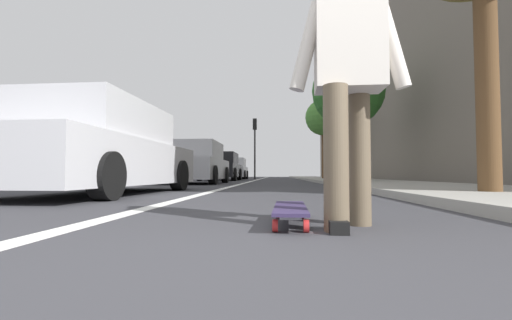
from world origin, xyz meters
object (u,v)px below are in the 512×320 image
object	(u,v)px
parked_car_mid	(196,164)
street_tree_far	(324,118)
parked_car_far	(221,167)
parked_car_near	(99,152)
street_tree_mid	(348,92)
parked_car_end	(233,169)
skater_person	(348,71)
traffic_light	(255,137)
skateboard	(290,210)

from	to	relation	value
parked_car_mid	street_tree_far	world-z (taller)	street_tree_far
parked_car_far	street_tree_far	world-z (taller)	street_tree_far
parked_car_near	street_tree_far	world-z (taller)	street_tree_far
street_tree_mid	street_tree_far	size ratio (longest dim) A/B	1.03
parked_car_mid	parked_car_end	bearing A→B (deg)	0.96
parked_car_end	street_tree_mid	distance (m)	12.63
parked_car_far	street_tree_far	xyz separation A→B (m)	(1.90, -5.78, 2.93)
skater_person	parked_car_near	size ratio (longest dim) A/B	0.36
skater_person	parked_car_far	bearing A→B (deg)	12.02
parked_car_end	traffic_light	xyz separation A→B (m)	(0.49, -1.49, 2.31)
parked_car_far	parked_car_near	bearing A→B (deg)	-179.32
parked_car_near	traffic_light	size ratio (longest dim) A/B	1.04
skater_person	street_tree_mid	xyz separation A→B (m)	(11.24, -2.30, 2.57)
parked_car_near	parked_car_mid	bearing A→B (deg)	0.01
traffic_light	street_tree_mid	size ratio (longest dim) A/B	0.89
skateboard	parked_car_end	bearing A→B (deg)	8.27
parked_car_end	parked_car_mid	bearing A→B (deg)	-179.04
parked_car_mid	street_tree_mid	bearing A→B (deg)	-77.64
skateboard	parked_car_mid	xyz separation A→B (m)	(9.86, 2.99, 0.60)
parked_car_far	street_tree_mid	world-z (taller)	street_tree_mid
skater_person	street_tree_far	xyz separation A→B (m)	(18.27, -2.30, 2.71)
parked_car_near	skateboard	bearing A→B (deg)	-137.09
parked_car_far	parked_car_mid	bearing A→B (deg)	-178.62
parked_car_mid	street_tree_mid	world-z (taller)	street_tree_mid
skater_person	parked_car_near	xyz separation A→B (m)	(3.36, 3.33, -0.24)
parked_car_far	skater_person	bearing A→B (deg)	-167.98
parked_car_mid	parked_car_end	distance (m)	12.08
parked_car_end	street_tree_far	bearing A→B (deg)	-123.21
parked_car_near	parked_car_mid	xyz separation A→B (m)	(6.64, 0.00, 0.00)
skater_person	skateboard	bearing A→B (deg)	66.68
skater_person	street_tree_far	distance (m)	18.61
parked_car_near	traffic_light	world-z (taller)	traffic_light
skateboard	traffic_light	distance (m)	22.68
parked_car_near	parked_car_mid	distance (m)	6.64
skater_person	traffic_light	size ratio (longest dim) A/B	0.38
parked_car_far	parked_car_end	world-z (taller)	parked_car_far
skateboard	parked_car_mid	size ratio (longest dim) A/B	0.21
skater_person	parked_car_mid	world-z (taller)	skater_person
skater_person	parked_car_end	world-z (taller)	skater_person
parked_car_far	traffic_light	xyz separation A→B (m)	(6.20, -1.44, 2.28)
parked_car_end	street_tree_far	distance (m)	7.57
parked_car_far	traffic_light	distance (m)	6.77
street_tree_mid	skater_person	bearing A→B (deg)	168.45
skateboard	parked_car_far	bearing A→B (deg)	10.95
parked_car_far	traffic_light	world-z (taller)	traffic_light
parked_car_near	street_tree_far	distance (m)	16.20
parked_car_mid	parked_car_far	xyz separation A→B (m)	(6.37, 0.15, 0.02)
skateboard	street_tree_mid	bearing A→B (deg)	-13.40
skateboard	skater_person	world-z (taller)	skater_person
parked_car_mid	parked_car_end	world-z (taller)	same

